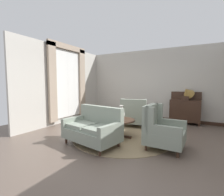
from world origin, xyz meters
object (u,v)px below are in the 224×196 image
object	(u,v)px
settee	(93,129)
sideboard	(185,110)
porcelain_vase	(121,114)
gramophone	(187,92)
armchair_foreground_right	(161,130)
coffee_table	(120,123)
armchair_back_corner	(134,115)

from	to	relation	value
settee	sideboard	distance (m)	3.79
porcelain_vase	settee	size ratio (longest dim) A/B	0.27
gramophone	armchair_foreground_right	bearing A→B (deg)	-96.55
coffee_table	sideboard	xyz separation A→B (m)	(1.45, 2.52, 0.12)
coffee_table	settee	distance (m)	0.89
coffee_table	porcelain_vase	distance (m)	0.26
armchair_back_corner	sideboard	size ratio (longest dim) A/B	0.86
porcelain_vase	settee	world-z (taller)	settee
armchair_back_corner	armchair_foreground_right	distance (m)	1.98
armchair_back_corner	armchair_foreground_right	xyz separation A→B (m)	(1.26, -1.53, 0.01)
settee	sideboard	world-z (taller)	sideboard
coffee_table	settee	world-z (taller)	settee
settee	armchair_back_corner	xyz separation A→B (m)	(0.25, 2.10, 0.02)
settee	gramophone	size ratio (longest dim) A/B	2.45
armchair_back_corner	armchair_foreground_right	world-z (taller)	armchair_foreground_right
porcelain_vase	settee	xyz separation A→B (m)	(-0.35, -0.86, -0.27)
settee	armchair_back_corner	distance (m)	2.11
armchair_foreground_right	sideboard	xyz separation A→B (m)	(0.26, 2.78, 0.09)
porcelain_vase	armchair_foreground_right	xyz separation A→B (m)	(1.16, -0.29, -0.23)
armchair_back_corner	gramophone	xyz separation A→B (m)	(1.57, 1.16, 0.76)
porcelain_vase	armchair_back_corner	bearing A→B (deg)	94.70
armchair_back_corner	gramophone	size ratio (longest dim) A/B	1.68
porcelain_vase	sideboard	xyz separation A→B (m)	(1.42, 2.49, -0.14)
settee	armchair_foreground_right	xyz separation A→B (m)	(1.51, 0.57, 0.03)
porcelain_vase	sideboard	size ratio (longest dim) A/B	0.33
armchair_foreground_right	sideboard	bearing A→B (deg)	-3.72
settee	armchair_foreground_right	distance (m)	1.62
coffee_table	armchair_back_corner	xyz separation A→B (m)	(-0.07, 1.27, 0.01)
porcelain_vase	gramophone	xyz separation A→B (m)	(1.47, 2.40, 0.52)
coffee_table	sideboard	distance (m)	2.91
settee	sideboard	xyz separation A→B (m)	(1.77, 3.35, 0.13)
settee	armchair_foreground_right	world-z (taller)	armchair_foreground_right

